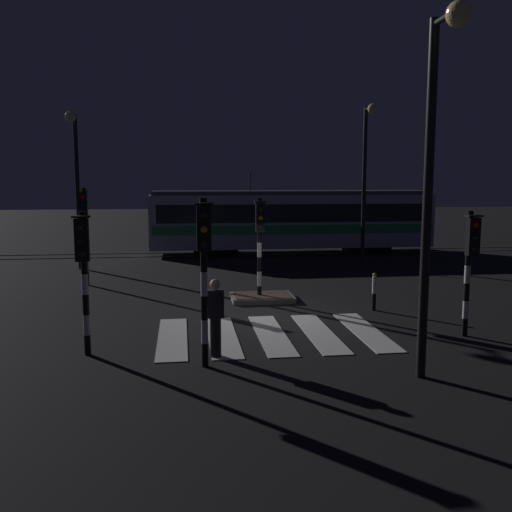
# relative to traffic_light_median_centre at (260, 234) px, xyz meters

# --- Properties ---
(ground_plane) EXTENTS (120.00, 120.00, 0.00)m
(ground_plane) POSITION_rel_traffic_light_median_centre_xyz_m (-0.27, -1.80, -2.14)
(ground_plane) COLOR black
(rail_near) EXTENTS (80.00, 0.12, 0.03)m
(rail_near) POSITION_rel_traffic_light_median_centre_xyz_m (-0.27, 10.83, -2.13)
(rail_near) COLOR #59595E
(rail_near) RESTS_ON ground
(rail_far) EXTENTS (80.00, 0.12, 0.03)m
(rail_far) POSITION_rel_traffic_light_median_centre_xyz_m (-0.27, 12.26, -2.13)
(rail_far) COLOR #59595E
(rail_far) RESTS_ON ground
(crosswalk_zebra) EXTENTS (5.54, 3.71, 0.02)m
(crosswalk_zebra) POSITION_rel_traffic_light_median_centre_xyz_m (-0.27, -3.94, -2.13)
(crosswalk_zebra) COLOR silver
(crosswalk_zebra) RESTS_ON ground
(traffic_island) EXTENTS (1.96, 1.37, 0.18)m
(traffic_island) POSITION_rel_traffic_light_median_centre_xyz_m (0.09, 0.11, -2.05)
(traffic_island) COLOR slate
(traffic_island) RESTS_ON ground
(traffic_light_median_centre) EXTENTS (0.36, 0.42, 3.24)m
(traffic_light_median_centre) POSITION_rel_traffic_light_median_centre_xyz_m (0.00, 0.00, 0.00)
(traffic_light_median_centre) COLOR black
(traffic_light_median_centre) RESTS_ON ground
(traffic_light_corner_near_right) EXTENTS (0.36, 0.42, 3.07)m
(traffic_light_corner_near_right) POSITION_rel_traffic_light_median_centre_xyz_m (4.42, -4.75, -0.12)
(traffic_light_corner_near_right) COLOR black
(traffic_light_corner_near_right) RESTS_ON ground
(traffic_light_corner_far_left) EXTENTS (0.36, 0.42, 3.53)m
(traffic_light_corner_far_left) POSITION_rel_traffic_light_median_centre_xyz_m (-5.86, 3.40, 0.19)
(traffic_light_corner_far_left) COLOR black
(traffic_light_corner_far_left) RESTS_ON ground
(traffic_light_kerb_mid_left) EXTENTS (0.36, 0.42, 3.45)m
(traffic_light_kerb_mid_left) POSITION_rel_traffic_light_median_centre_xyz_m (-1.99, -6.19, 0.13)
(traffic_light_kerb_mid_left) COLOR black
(traffic_light_kerb_mid_left) RESTS_ON ground
(traffic_light_corner_near_left) EXTENTS (0.36, 0.42, 3.15)m
(traffic_light_corner_near_left) POSITION_rel_traffic_light_median_centre_xyz_m (-4.50, -5.08, -0.07)
(traffic_light_corner_near_left) COLOR black
(traffic_light_corner_near_left) RESTS_ON ground
(street_lamp_trackside_right) EXTENTS (0.44, 1.21, 7.02)m
(street_lamp_trackside_right) POSITION_rel_traffic_light_median_centre_xyz_m (5.73, 6.97, 2.33)
(street_lamp_trackside_right) COLOR black
(street_lamp_trackside_right) RESTS_ON ground
(street_lamp_trackside_left) EXTENTS (0.44, 1.21, 6.54)m
(street_lamp_trackside_left) POSITION_rel_traffic_light_median_centre_xyz_m (-6.75, 7.13, 2.06)
(street_lamp_trackside_left) COLOR black
(street_lamp_trackside_left) RESTS_ON ground
(street_lamp_near_kerb) EXTENTS (0.44, 1.21, 6.71)m
(street_lamp_near_kerb) POSITION_rel_traffic_light_median_centre_xyz_m (2.14, -7.53, 2.15)
(street_lamp_near_kerb) COLOR black
(street_lamp_near_kerb) RESTS_ON ground
(tram) EXTENTS (14.77, 2.58, 4.15)m
(tram) POSITION_rel_traffic_light_median_centre_xyz_m (3.29, 11.54, -0.40)
(tram) COLOR #B2BCC1
(tram) RESTS_ON ground
(pedestrian_waiting_at_kerb) EXTENTS (0.36, 0.24, 1.71)m
(pedestrian_waiting_at_kerb) POSITION_rel_traffic_light_median_centre_xyz_m (-1.73, -5.51, -1.26)
(pedestrian_waiting_at_kerb) COLOR black
(pedestrian_waiting_at_kerb) RESTS_ON ground
(bollard_island_edge) EXTENTS (0.12, 0.12, 1.11)m
(bollard_island_edge) POSITION_rel_traffic_light_median_centre_xyz_m (3.14, -1.73, -1.58)
(bollard_island_edge) COLOR black
(bollard_island_edge) RESTS_ON ground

